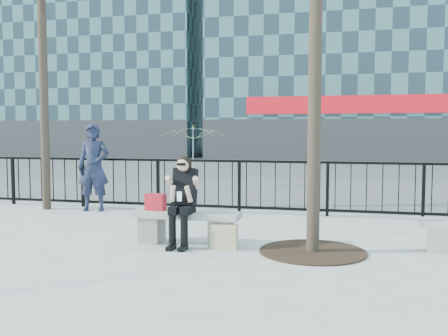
# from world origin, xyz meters

# --- Properties ---
(ground) EXTENTS (120.00, 120.00, 0.00)m
(ground) POSITION_xyz_m (0.00, 0.00, 0.00)
(ground) COLOR #979893
(ground) RESTS_ON ground
(street_surface) EXTENTS (60.00, 23.00, 0.01)m
(street_surface) POSITION_xyz_m (0.00, 15.00, 0.00)
(street_surface) COLOR #474747
(street_surface) RESTS_ON ground
(railing) EXTENTS (14.00, 0.06, 1.10)m
(railing) POSITION_xyz_m (0.00, 3.00, 0.55)
(railing) COLOR black
(railing) RESTS_ON ground
(tree_grate) EXTENTS (1.50, 1.50, 0.02)m
(tree_grate) POSITION_xyz_m (1.90, -0.10, 0.01)
(tree_grate) COLOR black
(tree_grate) RESTS_ON ground
(bench_main) EXTENTS (1.65, 0.46, 0.49)m
(bench_main) POSITION_xyz_m (0.00, 0.00, 0.30)
(bench_main) COLOR gray
(bench_main) RESTS_ON ground
(seated_woman) EXTENTS (0.50, 0.64, 1.34)m
(seated_woman) POSITION_xyz_m (0.00, -0.16, 0.67)
(seated_woman) COLOR black
(seated_woman) RESTS_ON ground
(handbag) EXTENTS (0.32, 0.18, 0.25)m
(handbag) POSITION_xyz_m (-0.49, 0.02, 0.62)
(handbag) COLOR red
(handbag) RESTS_ON bench_main
(shopping_bag) EXTENTS (0.38, 0.15, 0.36)m
(shopping_bag) POSITION_xyz_m (0.65, -0.22, 0.18)
(shopping_bag) COLOR beige
(shopping_bag) RESTS_ON ground
(standing_man) EXTENTS (0.75, 0.56, 1.87)m
(standing_man) POSITION_xyz_m (-2.88, 2.55, 0.93)
(standing_man) COLOR black
(standing_man) RESTS_ON ground
(vendor_umbrella) EXTENTS (2.74, 2.76, 1.90)m
(vendor_umbrella) POSITION_xyz_m (-2.17, 7.49, 0.95)
(vendor_umbrella) COLOR #EDF336
(vendor_umbrella) RESTS_ON ground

